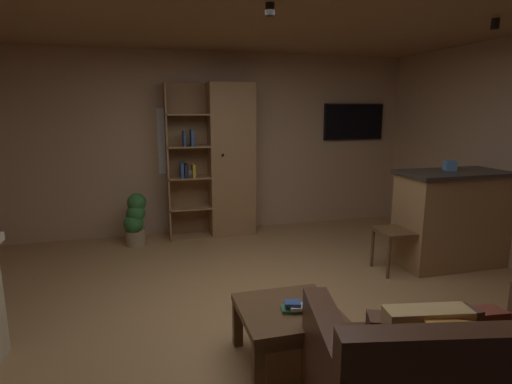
% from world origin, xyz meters
% --- Properties ---
extents(floor, '(6.02, 5.65, 0.02)m').
position_xyz_m(floor, '(0.00, 0.00, -0.01)').
color(floor, '#A37A4C').
rests_on(floor, ground).
extents(wall_back, '(6.14, 0.06, 2.58)m').
position_xyz_m(wall_back, '(0.00, 2.86, 1.29)').
color(wall_back, tan).
rests_on(wall_back, ground).
extents(window_pane_back, '(0.70, 0.01, 0.91)m').
position_xyz_m(window_pane_back, '(-0.42, 2.82, 1.34)').
color(window_pane_back, white).
extents(bookshelf_cabinet, '(1.21, 0.41, 2.14)m').
position_xyz_m(bookshelf_cabinet, '(0.14, 2.58, 1.06)').
color(bookshelf_cabinet, '#997047').
rests_on(bookshelf_cabinet, ground).
extents(kitchen_bar_counter, '(1.54, 0.64, 1.10)m').
position_xyz_m(kitchen_bar_counter, '(2.56, 0.71, 0.55)').
color(kitchen_bar_counter, '#997047').
rests_on(kitchen_bar_counter, ground).
extents(tissue_box, '(0.15, 0.15, 0.11)m').
position_xyz_m(tissue_box, '(2.40, 0.80, 1.15)').
color(tissue_box, '#598CBF').
rests_on(tissue_box, kitchen_bar_counter).
extents(leather_couch, '(1.68, 1.20, 0.84)m').
position_xyz_m(leather_couch, '(0.61, -1.48, 0.31)').
color(leather_couch, '#4C2D1E').
rests_on(leather_couch, ground).
extents(coffee_table, '(0.68, 0.67, 0.41)m').
position_xyz_m(coffee_table, '(-0.04, -0.59, 0.33)').
color(coffee_table, brown).
rests_on(coffee_table, ground).
extents(table_book_0, '(0.14, 0.12, 0.03)m').
position_xyz_m(table_book_0, '(-0.04, -0.64, 0.42)').
color(table_book_0, '#387247').
rests_on(table_book_0, coffee_table).
extents(table_book_1, '(0.14, 0.11, 0.02)m').
position_xyz_m(table_book_1, '(0.02, -0.66, 0.45)').
color(table_book_1, beige).
rests_on(table_book_1, coffee_table).
extents(table_book_2, '(0.13, 0.11, 0.02)m').
position_xyz_m(table_book_2, '(-0.02, -0.64, 0.47)').
color(table_book_2, '#2D4C8C').
rests_on(table_book_2, coffee_table).
extents(dining_chair, '(0.44, 0.44, 0.92)m').
position_xyz_m(dining_chair, '(1.77, 0.68, 0.53)').
color(dining_chair, brown).
rests_on(dining_chair, ground).
extents(potted_floor_plant, '(0.31, 0.29, 0.70)m').
position_xyz_m(potted_floor_plant, '(-1.12, 2.39, 0.36)').
color(potted_floor_plant, '#9E896B').
rests_on(potted_floor_plant, ground).
extents(wall_mounted_tv, '(0.99, 0.06, 0.56)m').
position_xyz_m(wall_mounted_tv, '(2.24, 2.79, 1.59)').
color(wall_mounted_tv, black).
extents(track_light_spot_1, '(0.07, 0.07, 0.09)m').
position_xyz_m(track_light_spot_1, '(-0.01, -0.02, 2.51)').
color(track_light_spot_1, black).
extents(track_light_spot_2, '(0.07, 0.07, 0.09)m').
position_xyz_m(track_light_spot_2, '(2.03, -0.02, 2.51)').
color(track_light_spot_2, black).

